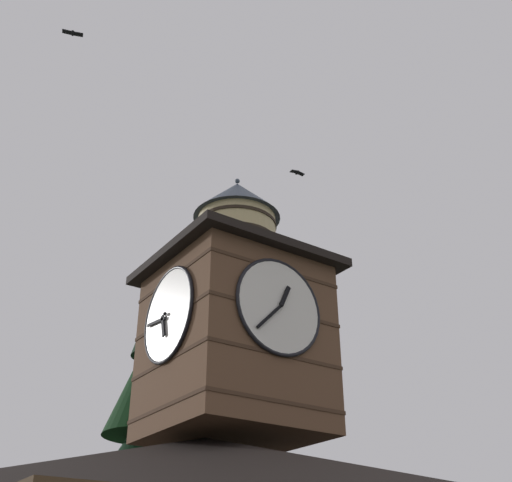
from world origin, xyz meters
The scene contains 3 objects.
clock_tower centered at (-1.64, -2.59, 9.21)m, with size 4.87×4.87×8.23m.
flying_bird_high centered at (3.70, -4.99, 19.53)m, with size 0.72×0.38×0.14m.
flying_bird_low centered at (-6.62, -5.68, 18.10)m, with size 0.67×0.28×0.15m.
Camera 1 is at (7.72, 12.14, 2.39)m, focal length 45.66 mm.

